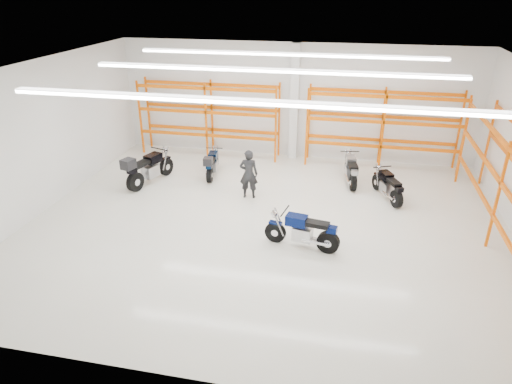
% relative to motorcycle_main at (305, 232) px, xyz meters
% --- Properties ---
extents(ground, '(14.00, 14.00, 0.00)m').
position_rel_motorcycle_main_xyz_m(ground, '(-1.25, 1.08, -0.48)').
color(ground, beige).
rests_on(ground, ground).
extents(room_shell, '(14.02, 12.02, 4.51)m').
position_rel_motorcycle_main_xyz_m(room_shell, '(-1.25, 1.11, 2.80)').
color(room_shell, white).
rests_on(room_shell, ground).
extents(motorcycle_main, '(2.07, 0.77, 1.02)m').
position_rel_motorcycle_main_xyz_m(motorcycle_main, '(0.00, 0.00, 0.00)').
color(motorcycle_main, black).
rests_on(motorcycle_main, ground).
extents(motorcycle_back_a, '(1.09, 2.35, 1.23)m').
position_rel_motorcycle_main_xyz_m(motorcycle_back_a, '(-5.89, 3.06, 0.11)').
color(motorcycle_back_a, black).
rests_on(motorcycle_back_a, ground).
extents(motorcycle_back_b, '(0.63, 1.96, 1.00)m').
position_rel_motorcycle_main_xyz_m(motorcycle_back_b, '(-3.86, 4.21, 0.00)').
color(motorcycle_back_b, black).
rests_on(motorcycle_back_b, ground).
extents(motorcycle_back_c, '(0.68, 2.04, 1.01)m').
position_rel_motorcycle_main_xyz_m(motorcycle_back_c, '(1.12, 4.68, -0.01)').
color(motorcycle_back_c, black).
rests_on(motorcycle_back_c, ground).
extents(motorcycle_back_d, '(0.96, 1.83, 0.96)m').
position_rel_motorcycle_main_xyz_m(motorcycle_back_d, '(2.34, 3.57, -0.03)').
color(motorcycle_back_d, black).
rests_on(motorcycle_back_d, ground).
extents(standing_man, '(0.64, 0.45, 1.67)m').
position_rel_motorcycle_main_xyz_m(standing_man, '(-2.16, 2.79, 0.35)').
color(standing_man, black).
rests_on(standing_man, ground).
extents(structural_column, '(0.32, 0.32, 4.50)m').
position_rel_motorcycle_main_xyz_m(structural_column, '(-1.25, 6.90, 1.77)').
color(structural_column, white).
rests_on(structural_column, ground).
extents(pallet_racking_back_left, '(5.67, 0.87, 3.00)m').
position_rel_motorcycle_main_xyz_m(pallet_racking_back_left, '(-4.65, 6.56, 1.31)').
color(pallet_racking_back_left, '#ED6109').
rests_on(pallet_racking_back_left, ground).
extents(pallet_racking_back_right, '(5.67, 0.87, 3.00)m').
position_rel_motorcycle_main_xyz_m(pallet_racking_back_right, '(2.15, 6.56, 1.31)').
color(pallet_racking_back_right, '#ED6109').
rests_on(pallet_racking_back_right, ground).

